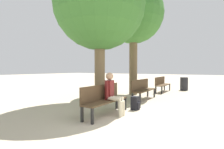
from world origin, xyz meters
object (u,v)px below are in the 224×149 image
bench_row_2 (162,83)px  tree_row_0 (100,5)px  bench_row_0 (104,97)px  backpack (136,103)px  trash_bin (184,84)px  bench_row_1 (142,88)px  tree_row_1 (133,14)px  person_seated (113,92)px

bench_row_2 → tree_row_0: (-1.01, -4.86, 3.26)m
bench_row_0 → bench_row_2: same height
backpack → trash_bin: 6.49m
backpack → bench_row_1: bearing=105.3°
tree_row_1 → bench_row_2: bearing=61.0°
bench_row_0 → backpack: size_ratio=4.18×
bench_row_0 → person_seated: (0.22, 0.14, 0.15)m
tree_row_0 → trash_bin: 7.47m
bench_row_2 → person_seated: (0.22, -5.92, 0.15)m
tree_row_1 → backpack: bearing=-64.0°
bench_row_0 → bench_row_2: size_ratio=1.00×
bench_row_1 → tree_row_1: tree_row_1 is taller
person_seated → backpack: bearing=72.5°
tree_row_1 → backpack: 5.32m
tree_row_1 → person_seated: (1.23, -4.10, -3.56)m
bench_row_0 → trash_bin: size_ratio=2.24×
bench_row_1 → bench_row_2: size_ratio=1.00×
trash_bin → tree_row_1: bearing=-121.0°
bench_row_2 → tree_row_0: tree_row_0 is taller
tree_row_0 → trash_bin: size_ratio=6.69×
tree_row_0 → tree_row_1: 3.08m
person_seated → backpack: size_ratio=2.84×
backpack → trash_bin: size_ratio=0.54×
tree_row_1 → backpack: tree_row_1 is taller
bench_row_0 → tree_row_0: 3.62m
bench_row_1 → tree_row_1: (-1.01, 1.21, 3.71)m
bench_row_1 → backpack: size_ratio=4.18×
bench_row_2 → bench_row_1: bearing=-90.0°
bench_row_1 → trash_bin: bench_row_1 is taller
person_seated → tree_row_1: bearing=106.7°
tree_row_1 → trash_bin: (2.00, 3.32, -3.81)m
bench_row_2 → person_seated: bearing=-87.8°
tree_row_0 → bench_row_1: bearing=61.2°
bench_row_0 → tree_row_0: size_ratio=0.33×
bench_row_1 → bench_row_2: (0.00, 3.03, 0.00)m
bench_row_2 → person_seated: size_ratio=1.47×
bench_row_0 → person_seated: person_seated is taller
tree_row_0 → backpack: size_ratio=12.51×
tree_row_1 → bench_row_1: bearing=-50.2°
tree_row_1 → trash_bin: tree_row_1 is taller
bench_row_1 → backpack: 2.02m
bench_row_0 → tree_row_1: size_ratio=0.32×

